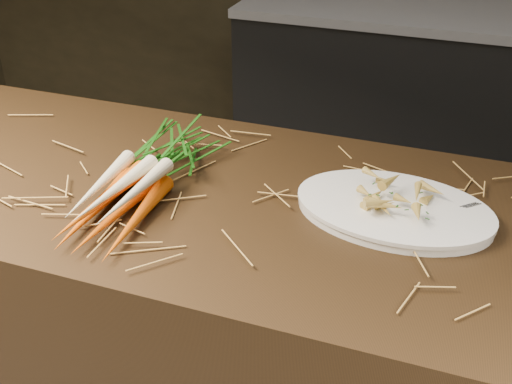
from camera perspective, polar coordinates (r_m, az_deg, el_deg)
main_counter at (r=1.61m, az=-3.22°, el=-13.87°), size 2.40×0.70×0.90m
back_counter at (r=3.16m, az=15.54°, el=7.90°), size 1.82×0.62×0.84m
straw_bedding at (r=1.33m, az=-3.78°, el=0.35°), size 1.40×0.60×0.02m
root_veg_bunch at (r=1.36m, az=-9.09°, el=2.37°), size 0.18×0.52×0.10m
serving_platter at (r=1.28m, az=12.13°, el=-1.64°), size 0.40×0.28×0.02m
roasted_veg_heap at (r=1.27m, az=12.28°, el=-0.43°), size 0.20×0.15×0.04m
serving_fork at (r=1.25m, az=18.08°, el=-2.85°), size 0.11×0.11×0.00m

